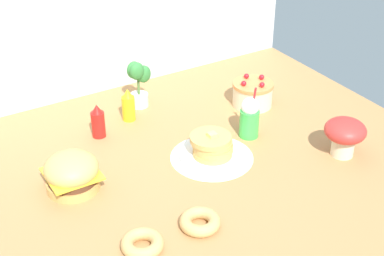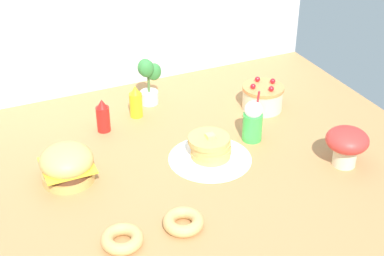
% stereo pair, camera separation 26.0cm
% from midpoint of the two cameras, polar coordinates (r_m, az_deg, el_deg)
% --- Properties ---
extents(ground_plane, '(2.28, 1.77, 0.02)m').
position_cam_midpoint_polar(ground_plane, '(2.57, -3.14, -3.92)').
color(ground_plane, '#B27F4C').
extents(doily_mat, '(0.38, 0.38, 0.00)m').
position_cam_midpoint_polar(doily_mat, '(2.60, -0.87, -3.02)').
color(doily_mat, white).
rests_on(doily_mat, ground_plane).
extents(burger, '(0.23, 0.23, 0.16)m').
position_cam_midpoint_polar(burger, '(2.45, -14.92, -4.44)').
color(burger, '#DBA859').
rests_on(burger, ground_plane).
extents(pancake_stack, '(0.29, 0.29, 0.13)m').
position_cam_midpoint_polar(pancake_stack, '(2.57, -0.87, -2.08)').
color(pancake_stack, white).
rests_on(pancake_stack, doily_mat).
extents(layer_cake, '(0.22, 0.22, 0.16)m').
position_cam_midpoint_polar(layer_cake, '(3.00, 3.62, 3.38)').
color(layer_cake, beige).
rests_on(layer_cake, ground_plane).
extents(ketchup_bottle, '(0.07, 0.07, 0.17)m').
position_cam_midpoint_polar(ketchup_bottle, '(2.78, -12.03, 0.54)').
color(ketchup_bottle, red).
rests_on(ketchup_bottle, ground_plane).
extents(mustard_bottle, '(0.07, 0.07, 0.17)m').
position_cam_midpoint_polar(mustard_bottle, '(2.89, -8.95, 2.15)').
color(mustard_bottle, yellow).
rests_on(mustard_bottle, ground_plane).
extents(cream_soda_cup, '(0.09, 0.09, 0.26)m').
position_cam_midpoint_polar(cream_soda_cup, '(2.71, 3.05, 0.97)').
color(cream_soda_cup, green).
rests_on(cream_soda_cup, ground_plane).
extents(donut_pink_glaze, '(0.16, 0.16, 0.05)m').
position_cam_midpoint_polar(donut_pink_glaze, '(2.14, -8.53, -11.47)').
color(donut_pink_glaze, tan).
rests_on(donut_pink_glaze, ground_plane).
extents(donut_chocolate, '(0.16, 0.16, 0.05)m').
position_cam_midpoint_polar(donut_chocolate, '(2.21, -2.61, -9.43)').
color(donut_chocolate, tan).
rests_on(donut_chocolate, ground_plane).
extents(potted_plant, '(0.12, 0.11, 0.26)m').
position_cam_midpoint_polar(potted_plant, '(2.98, -7.86, 4.52)').
color(potted_plant, white).
rests_on(potted_plant, ground_plane).
extents(mushroom_stool, '(0.19, 0.19, 0.18)m').
position_cam_midpoint_polar(mushroom_stool, '(2.62, 12.31, -0.64)').
color(mushroom_stool, beige).
rests_on(mushroom_stool, ground_plane).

